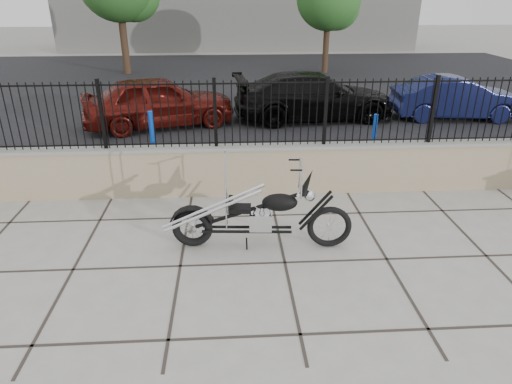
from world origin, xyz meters
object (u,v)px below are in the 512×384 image
object	(u,v)px
car_red	(159,101)
car_blue	(457,98)
chopper_motorcycle	(257,200)
car_black	(314,96)

from	to	relation	value
car_red	car_blue	size ratio (longest dim) A/B	1.11
car_blue	chopper_motorcycle	bearing A→B (deg)	142.60
car_blue	car_red	bearing A→B (deg)	96.76
car_black	chopper_motorcycle	bearing A→B (deg)	158.74
car_black	car_red	bearing A→B (deg)	91.63
car_black	car_blue	size ratio (longest dim) A/B	1.26
chopper_motorcycle	car_black	world-z (taller)	chopper_motorcycle
chopper_motorcycle	car_red	world-z (taller)	chopper_motorcycle
chopper_motorcycle	car_blue	size ratio (longest dim) A/B	0.69
car_red	car_black	xyz separation A→B (m)	(4.50, 0.51, -0.02)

